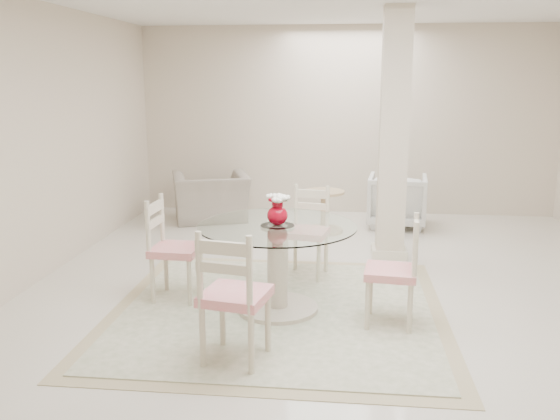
# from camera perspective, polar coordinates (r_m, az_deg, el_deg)

# --- Properties ---
(ground) EXTENTS (7.00, 7.00, 0.00)m
(ground) POSITION_cam_1_polar(r_m,az_deg,el_deg) (5.57, 6.16, -8.14)
(ground) COLOR silver
(ground) RESTS_ON ground
(room_shell) EXTENTS (6.02, 7.02, 2.71)m
(room_shell) POSITION_cam_1_polar(r_m,az_deg,el_deg) (5.21, 6.65, 11.31)
(room_shell) COLOR beige
(room_shell) RESTS_ON ground
(column) EXTENTS (0.30, 0.30, 2.70)m
(column) POSITION_cam_1_polar(r_m,az_deg,el_deg) (6.56, 10.87, 7.01)
(column) COLOR beige
(column) RESTS_ON ground
(area_rug) EXTENTS (2.85, 2.85, 0.02)m
(area_rug) POSITION_cam_1_polar(r_m,az_deg,el_deg) (5.18, -0.24, -9.62)
(area_rug) COLOR tan
(area_rug) RESTS_ON ground
(dining_table) EXTENTS (1.33, 1.33, 0.77)m
(dining_table) POSITION_cam_1_polar(r_m,az_deg,el_deg) (5.04, -0.25, -5.60)
(dining_table) COLOR beige
(dining_table) RESTS_ON ground
(red_vase) EXTENTS (0.20, 0.19, 0.27)m
(red_vase) POSITION_cam_1_polar(r_m,az_deg,el_deg) (4.90, -0.22, 0.09)
(red_vase) COLOR #A80518
(red_vase) RESTS_ON dining_table
(dining_chair_east) EXTENTS (0.44, 0.44, 1.00)m
(dining_chair_east) POSITION_cam_1_polar(r_m,az_deg,el_deg) (4.81, 11.41, -5.07)
(dining_chair_east) COLOR beige
(dining_chair_east) RESTS_ON ground
(dining_chair_north) EXTENTS (0.47, 0.47, 1.00)m
(dining_chair_north) POSITION_cam_1_polar(r_m,az_deg,el_deg) (5.94, 2.76, -1.41)
(dining_chair_north) COLOR beige
(dining_chair_north) RESTS_ON ground
(dining_chair_west) EXTENTS (0.44, 0.44, 1.03)m
(dining_chair_west) POSITION_cam_1_polar(r_m,az_deg,el_deg) (5.38, -10.65, -2.95)
(dining_chair_west) COLOR beige
(dining_chair_west) RESTS_ON ground
(dining_chair_south) EXTENTS (0.51, 0.51, 1.08)m
(dining_chair_south) POSITION_cam_1_polar(r_m,az_deg,el_deg) (4.08, -4.69, -7.46)
(dining_chair_south) COLOR beige
(dining_chair_south) RESTS_ON ground
(recliner_taupe) EXTENTS (1.24, 1.16, 0.66)m
(recliner_taupe) POSITION_cam_1_polar(r_m,az_deg,el_deg) (8.33, -6.67, 1.22)
(recliner_taupe) COLOR gray
(recliner_taupe) RESTS_ON ground
(armchair_white) EXTENTS (0.83, 0.85, 0.71)m
(armchair_white) POSITION_cam_1_polar(r_m,az_deg,el_deg) (8.12, 11.20, 0.92)
(armchair_white) COLOR white
(armchair_white) RESTS_ON ground
(side_table) EXTENTS (0.53, 0.53, 0.55)m
(side_table) POSITION_cam_1_polar(r_m,az_deg,el_deg) (7.66, 4.21, -0.32)
(side_table) COLOR tan
(side_table) RESTS_ON ground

